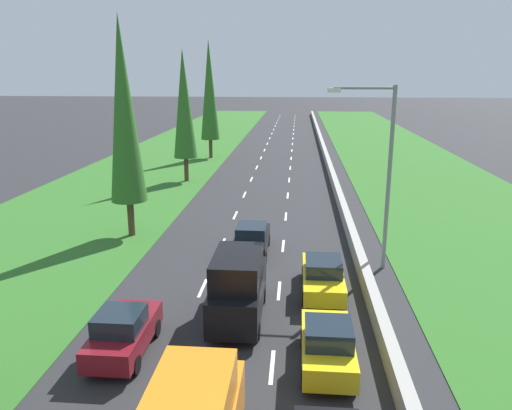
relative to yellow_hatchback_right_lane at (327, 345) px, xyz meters
The scene contains 14 objects.
ground_plane 45.02m from the yellow_hatchback_right_lane, 94.55° to the left, with size 300.00×300.00×0.00m, color #28282B.
grass_verge_left 47.72m from the yellow_hatchback_right_lane, 109.87° to the left, with size 14.00×140.00×0.04m, color #2D6623.
grass_verge_right 46.15m from the yellow_hatchback_right_lane, 76.49° to the left, with size 14.00×140.00×0.04m, color #2D6623.
median_barrier 44.92m from the yellow_hatchback_right_lane, 87.28° to the left, with size 0.44×120.00×0.85m, color #9E9B93.
lane_markings 45.02m from the yellow_hatchback_right_lane, 94.55° to the left, with size 3.64×116.00×0.01m.
yellow_hatchback_right_lane is the anchor object (origin of this frame).
yellow_sedan_right_lane 5.83m from the yellow_hatchback_right_lane, 88.83° to the left, with size 1.82×4.50×1.64m.
maroon_hatchback_left_lane_second 7.02m from the yellow_hatchback_right_lane, behind, with size 1.74×3.90×1.72m.
black_van_centre_lane 4.59m from the yellow_hatchback_right_lane, 137.20° to the left, with size 1.96×4.90×2.82m.
black_sedan_centre_lane 11.13m from the yellow_hatchback_right_lane, 108.33° to the left, with size 1.82×4.50×1.64m.
poplar_tree_second 18.27m from the yellow_hatchback_right_lane, 130.25° to the left, with size 2.12×2.12×12.77m.
poplar_tree_third 31.29m from the yellow_hatchback_right_lane, 111.24° to the left, with size 2.09×2.09×11.65m.
poplar_tree_fourth 43.37m from the yellow_hatchback_right_lane, 105.03° to the left, with size 2.13×2.13×13.19m.
street_light_mast 10.52m from the yellow_hatchback_right_lane, 71.94° to the left, with size 3.20×0.28×9.00m.
Camera 1 is at (2.43, 0.48, 9.51)m, focal length 34.59 mm.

